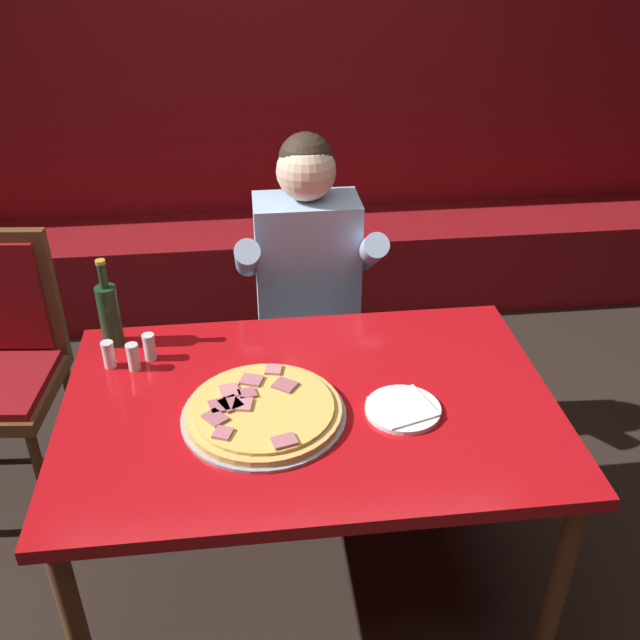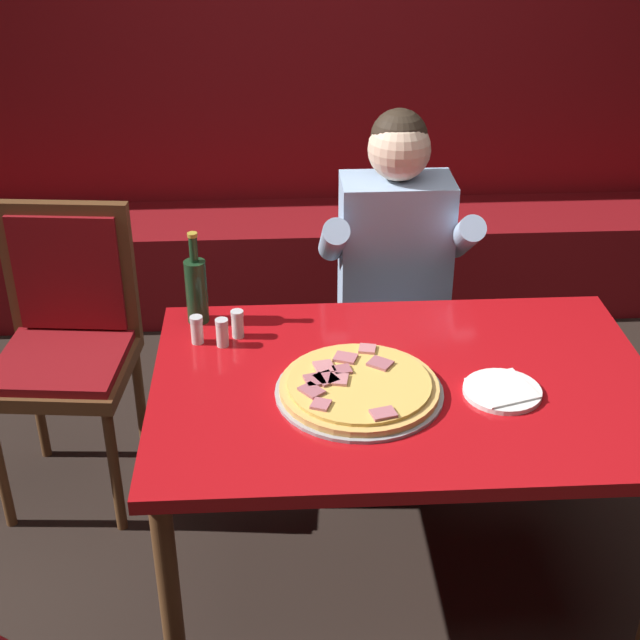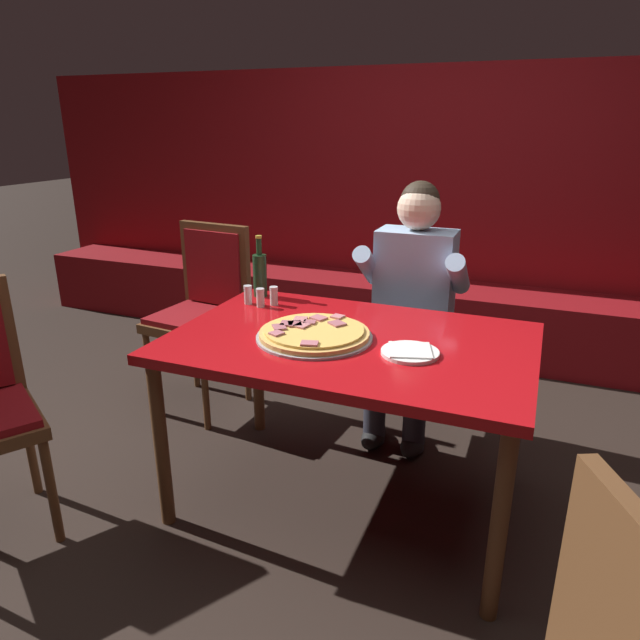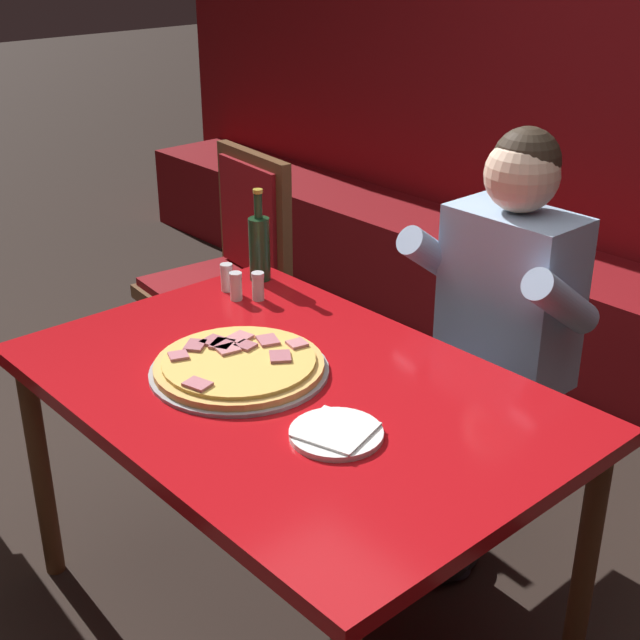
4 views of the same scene
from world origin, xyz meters
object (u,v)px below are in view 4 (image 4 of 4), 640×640
beer_bottle (259,246)px  shaker_parmesan (236,287)px  shaker_oregano (258,287)px  diner_seated_blue_shirt (490,328)px  dining_chair_near_right (228,267)px  shaker_black_pepper (227,279)px  plate_white_paper (336,433)px  pizza (239,365)px  main_dining_table (289,411)px

beer_bottle → shaker_parmesan: bearing=-62.5°
shaker_oregano → shaker_parmesan: bearing=-131.4°
diner_seated_blue_shirt → shaker_parmesan: bearing=-140.4°
shaker_parmesan → dining_chair_near_right: 0.68m
shaker_oregano → shaker_black_pepper: size_ratio=1.00×
beer_bottle → shaker_parmesan: (0.08, -0.15, -0.07)m
dining_chair_near_right → plate_white_paper: bearing=-26.8°
pizza → shaker_black_pepper: 0.53m
plate_white_paper → beer_bottle: beer_bottle is taller
beer_bottle → shaker_oregano: (0.12, -0.10, -0.07)m
shaker_oregano → plate_white_paper: bearing=-25.6°
beer_bottle → shaker_black_pepper: beer_bottle is taller
shaker_parmesan → pizza: bearing=-36.0°
beer_bottle → shaker_black_pepper: bearing=-87.6°
pizza → plate_white_paper: bearing=-3.3°
shaker_oregano → shaker_black_pepper: (-0.12, -0.03, 0.00)m
main_dining_table → plate_white_paper: bearing=-16.6°
pizza → plate_white_paper: (0.38, -0.02, -0.01)m
shaker_parmesan → shaker_oregano: size_ratio=1.00×
beer_bottle → shaker_oregano: size_ratio=3.40×
pizza → plate_white_paper: pizza is taller
pizza → plate_white_paper: 0.38m
shaker_oregano → main_dining_table: bearing=-30.1°
shaker_black_pepper → shaker_parmesan: bearing=-15.7°
shaker_oregano → shaker_black_pepper: same height
shaker_oregano → shaker_black_pepper: bearing=-166.5°
beer_bottle → shaker_oregano: beer_bottle is taller
shaker_parmesan → diner_seated_blue_shirt: (0.58, 0.48, -0.08)m
beer_bottle → pizza: bearing=-43.2°
pizza → dining_chair_near_right: bearing=145.3°
beer_bottle → diner_seated_blue_shirt: diner_seated_blue_shirt is taller
shaker_black_pepper → dining_chair_near_right: dining_chair_near_right is taller
main_dining_table → shaker_black_pepper: size_ratio=16.09×
shaker_oregano → beer_bottle: bearing=139.7°
main_dining_table → pizza: pizza is taller
main_dining_table → plate_white_paper: (0.25, -0.08, 0.08)m
shaker_parmesan → shaker_black_pepper: (-0.07, 0.02, 0.00)m
main_dining_table → dining_chair_near_right: 1.20m
shaker_oregano → diner_seated_blue_shirt: size_ratio=0.07×
plate_white_paper → diner_seated_blue_shirt: size_ratio=0.16×
main_dining_table → shaker_black_pepper: 0.64m
main_dining_table → shaker_black_pepper: bearing=157.6°
shaker_black_pepper → dining_chair_near_right: 0.61m
diner_seated_blue_shirt → pizza: bearing=-105.3°
main_dining_table → dining_chair_near_right: (-1.05, 0.58, -0.07)m
diner_seated_blue_shirt → main_dining_table: bearing=-96.0°
pizza → shaker_oregano: shaker_oregano is taller
shaker_parmesan → dining_chair_near_right: (-0.54, 0.36, -0.19)m
shaker_parmesan → diner_seated_blue_shirt: size_ratio=0.07×
beer_bottle → shaker_black_pepper: size_ratio=3.40×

